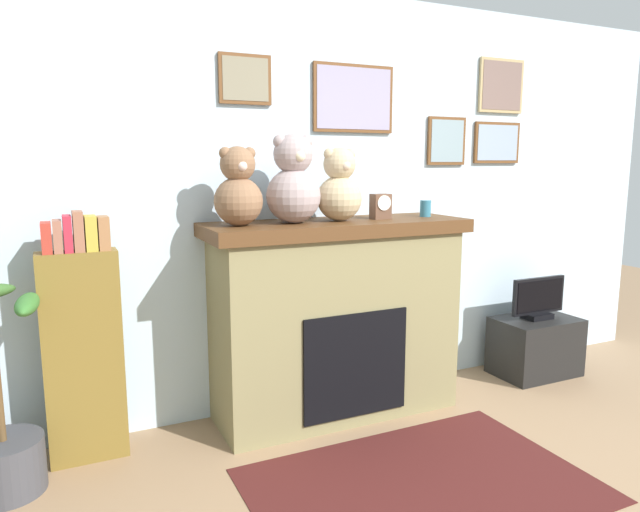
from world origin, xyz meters
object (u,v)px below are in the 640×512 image
object	(u,v)px
potted_plant	(1,434)
tv_stand	(535,346)
candle_jar	(425,208)
teddy_bear_brown	(339,188)
bookshelf	(83,347)
television	(538,300)
teddy_bear_tan	(293,183)
mantel_clock	(381,206)
fireplace	(336,318)
teddy_bear_cream	(238,190)

from	to	relation	value
potted_plant	tv_stand	size ratio (longest dim) A/B	1.65
potted_plant	candle_jar	xyz separation A→B (m)	(2.46, 0.11, 0.97)
teddy_bear_brown	bookshelf	bearing A→B (deg)	177.07
potted_plant	teddy_bear_brown	bearing A→B (deg)	3.41
television	teddy_bear_tan	bearing A→B (deg)	179.20
potted_plant	bookshelf	bearing A→B (deg)	25.43
mantel_clock	teddy_bear_brown	size ratio (longest dim) A/B	0.36
fireplace	mantel_clock	world-z (taller)	mantel_clock
teddy_bear_cream	teddy_bear_brown	world-z (taller)	teddy_bear_cream
fireplace	potted_plant	distance (m)	1.87
television	teddy_bear_tan	size ratio (longest dim) A/B	0.93
bookshelf	television	size ratio (longest dim) A/B	2.82
potted_plant	teddy_bear_tan	distance (m)	1.93
bookshelf	teddy_bear_cream	bearing A→B (deg)	-5.11
mantel_clock	teddy_bear_cream	distance (m)	0.91
tv_stand	teddy_bear_cream	distance (m)	2.54
bookshelf	candle_jar	distance (m)	2.18
teddy_bear_cream	teddy_bear_tan	distance (m)	0.33
bookshelf	tv_stand	bearing A→B (deg)	-1.86
potted_plant	teddy_bear_brown	distance (m)	2.15
mantel_clock	television	bearing A→B (deg)	-1.11
television	teddy_bear_tan	xyz separation A→B (m)	(-1.92, 0.03, 0.88)
mantel_clock	teddy_bear_brown	world-z (taller)	teddy_bear_brown
potted_plant	teddy_bear_brown	xyz separation A→B (m)	(1.84, 0.11, 1.11)
bookshelf	mantel_clock	world-z (taller)	mantel_clock
bookshelf	tv_stand	world-z (taller)	bookshelf
potted_plant	teddy_bear_cream	size ratio (longest dim) A/B	2.28
fireplace	tv_stand	world-z (taller)	fireplace
television	teddy_bear_cream	bearing A→B (deg)	179.32
candle_jar	teddy_bear_cream	world-z (taller)	teddy_bear_cream
tv_stand	teddy_bear_tan	size ratio (longest dim) A/B	1.19
television	teddy_bear_cream	world-z (taller)	teddy_bear_cream
television	mantel_clock	world-z (taller)	mantel_clock
television	tv_stand	bearing A→B (deg)	90.00
television	teddy_bear_brown	bearing A→B (deg)	179.05
fireplace	candle_jar	bearing A→B (deg)	-1.62
fireplace	candle_jar	world-z (taller)	candle_jar
fireplace	mantel_clock	distance (m)	0.74
mantel_clock	teddy_bear_cream	xyz separation A→B (m)	(-0.91, 0.00, 0.12)
tv_stand	potted_plant	bearing A→B (deg)	-178.61
fireplace	teddy_bear_tan	xyz separation A→B (m)	(-0.29, -0.02, 0.83)
television	mantel_clock	size ratio (longest dim) A/B	3.04
fireplace	mantel_clock	xyz separation A→B (m)	(0.29, -0.02, 0.68)
bookshelf	mantel_clock	xyz separation A→B (m)	(1.74, -0.08, 0.68)
teddy_bear_brown	mantel_clock	bearing A→B (deg)	-0.19
teddy_bear_cream	mantel_clock	bearing A→B (deg)	-0.06
tv_stand	teddy_bear_brown	xyz separation A→B (m)	(-1.62, 0.03, 1.20)
candle_jar	teddy_bear_tan	xyz separation A→B (m)	(-0.92, -0.00, 0.17)
tv_stand	mantel_clock	size ratio (longest dim) A/B	3.91
potted_plant	television	world-z (taller)	potted_plant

